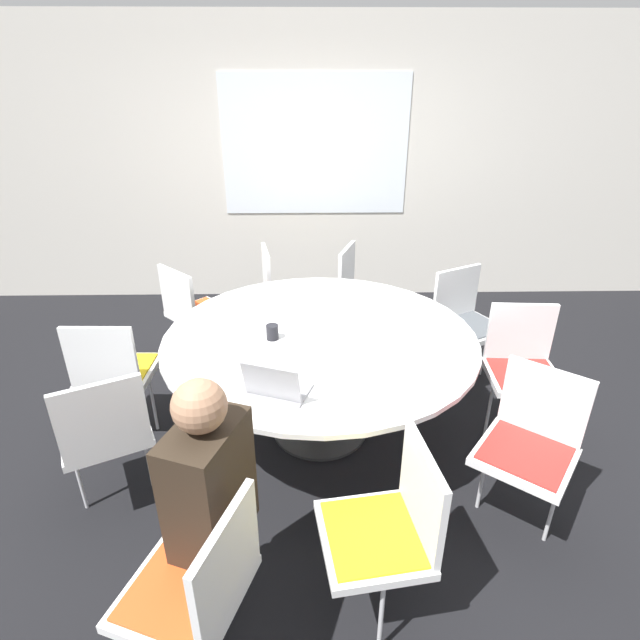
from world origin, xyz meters
The scene contains 16 objects.
ground_plane centered at (0.00, 0.00, 0.00)m, with size 16.00×16.00×0.00m, color black.
wall_back centered at (0.00, 2.39, 1.35)m, with size 8.00×0.07×2.70m.
conference_table centered at (0.00, 0.00, 0.64)m, with size 1.92×1.92×0.73m.
chair_0 centered at (-0.47, -1.52, 0.53)m, with size 0.54×0.55×0.88m.
chair_1 centered at (0.26, -1.27, 0.53)m, with size 0.48×0.50×0.88m.
chair_2 centered at (1.05, -0.75, 0.53)m, with size 0.61×0.60×0.88m.
chair_3 centered at (1.29, -0.01, 0.53)m, with size 0.47×0.45×0.88m.
chair_4 centered at (1.11, 0.65, 0.53)m, with size 0.58×0.58×0.88m.
chair_5 centered at (0.37, 1.24, 0.53)m, with size 0.54×0.56×0.88m.
chair_6 centered at (-0.30, 1.26, 0.53)m, with size 0.49×0.51×0.88m.
chair_7 centered at (-0.97, 0.85, 0.53)m, with size 0.61×0.61×0.88m.
chair_8 centered at (-1.29, -0.03, 0.53)m, with size 0.45×0.43×0.88m.
chair_9 centered at (-1.13, -0.63, 0.53)m, with size 0.58×0.57×0.88m.
person_0 centered at (-0.46, -1.27, 0.72)m, with size 0.34×0.41×1.23m.
laptop centered at (-0.23, -0.65, 0.79)m, with size 0.35×0.31×0.21m.
coffee_cup centered at (-0.29, -0.05, 0.78)m, with size 0.07×0.07×0.09m.
Camera 1 is at (-0.05, -2.72, 2.17)m, focal length 28.00 mm.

